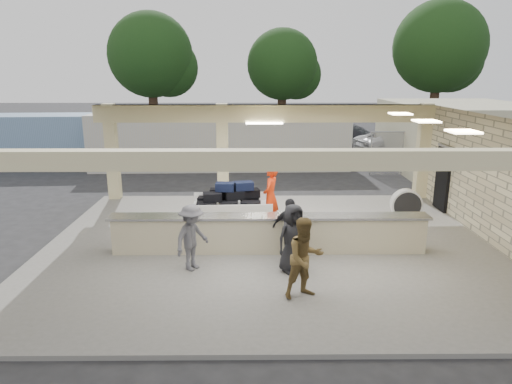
{
  "coord_description": "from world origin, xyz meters",
  "views": [
    {
      "loc": [
        -0.44,
        -11.6,
        4.63
      ],
      "look_at": [
        -0.32,
        1.0,
        1.3
      ],
      "focal_mm": 32.0,
      "sensor_mm": 36.0,
      "label": 1
    }
  ],
  "objects_px": {
    "passenger_d": "(293,238)",
    "container_blue": "(66,140)",
    "drum_fan": "(406,205)",
    "passenger_c": "(192,237)",
    "car_white_b": "(487,148)",
    "passenger_a": "(305,258)",
    "container_white": "(221,141)",
    "passenger_b": "(289,230)",
    "baggage_counter": "(269,234)",
    "luggage_cart": "(231,203)",
    "car_dark": "(351,138)",
    "baggage_handler": "(271,196)",
    "car_white_a": "(403,143)"
  },
  "relations": [
    {
      "from": "passenger_d",
      "to": "container_blue",
      "type": "relative_size",
      "value": 0.17
    },
    {
      "from": "drum_fan",
      "to": "container_blue",
      "type": "bearing_deg",
      "value": 148.16
    },
    {
      "from": "passenger_c",
      "to": "passenger_d",
      "type": "xyz_separation_m",
      "value": [
        2.34,
        -0.13,
        0.02
      ]
    },
    {
      "from": "drum_fan",
      "to": "car_white_b",
      "type": "relative_size",
      "value": 0.24
    },
    {
      "from": "passenger_a",
      "to": "container_white",
      "type": "distance_m",
      "value": 13.91
    },
    {
      "from": "drum_fan",
      "to": "passenger_d",
      "type": "xyz_separation_m",
      "value": [
        -3.82,
        -3.59,
        0.26
      ]
    },
    {
      "from": "drum_fan",
      "to": "passenger_b",
      "type": "height_order",
      "value": "passenger_b"
    },
    {
      "from": "passenger_a",
      "to": "passenger_b",
      "type": "bearing_deg",
      "value": 72.58
    },
    {
      "from": "passenger_b",
      "to": "passenger_d",
      "type": "height_order",
      "value": "passenger_d"
    },
    {
      "from": "passenger_b",
      "to": "car_white_b",
      "type": "height_order",
      "value": "passenger_b"
    },
    {
      "from": "baggage_counter",
      "to": "passenger_a",
      "type": "xyz_separation_m",
      "value": [
        0.64,
        -2.47,
        0.37
      ]
    },
    {
      "from": "container_white",
      "to": "luggage_cart",
      "type": "bearing_deg",
      "value": -85.99
    },
    {
      "from": "passenger_b",
      "to": "container_white",
      "type": "relative_size",
      "value": 0.13
    },
    {
      "from": "passenger_d",
      "to": "container_white",
      "type": "height_order",
      "value": "container_white"
    },
    {
      "from": "container_blue",
      "to": "car_dark",
      "type": "bearing_deg",
      "value": 11.66
    },
    {
      "from": "passenger_b",
      "to": "container_blue",
      "type": "relative_size",
      "value": 0.16
    },
    {
      "from": "drum_fan",
      "to": "car_white_b",
      "type": "xyz_separation_m",
      "value": [
        7.85,
        10.65,
        0.02
      ]
    },
    {
      "from": "drum_fan",
      "to": "baggage_handler",
      "type": "height_order",
      "value": "baggage_handler"
    },
    {
      "from": "luggage_cart",
      "to": "baggage_handler",
      "type": "height_order",
      "value": "baggage_handler"
    },
    {
      "from": "car_white_a",
      "to": "drum_fan",
      "type": "bearing_deg",
      "value": 148.5
    },
    {
      "from": "passenger_a",
      "to": "car_dark",
      "type": "bearing_deg",
      "value": 52.61
    },
    {
      "from": "passenger_b",
      "to": "passenger_c",
      "type": "height_order",
      "value": "passenger_b"
    },
    {
      "from": "drum_fan",
      "to": "car_white_a",
      "type": "relative_size",
      "value": 0.2
    },
    {
      "from": "drum_fan",
      "to": "container_blue",
      "type": "height_order",
      "value": "container_blue"
    },
    {
      "from": "car_white_a",
      "to": "car_dark",
      "type": "height_order",
      "value": "car_dark"
    },
    {
      "from": "passenger_a",
      "to": "passenger_b",
      "type": "height_order",
      "value": "passenger_a"
    },
    {
      "from": "passenger_d",
      "to": "baggage_counter",
      "type": "bearing_deg",
      "value": 85.27
    },
    {
      "from": "drum_fan",
      "to": "container_white",
      "type": "bearing_deg",
      "value": 127.67
    },
    {
      "from": "baggage_handler",
      "to": "container_white",
      "type": "bearing_deg",
      "value": -150.03
    },
    {
      "from": "passenger_a",
      "to": "passenger_d",
      "type": "height_order",
      "value": "passenger_a"
    },
    {
      "from": "passenger_a",
      "to": "container_blue",
      "type": "distance_m",
      "value": 17.78
    },
    {
      "from": "baggage_handler",
      "to": "car_white_a",
      "type": "xyz_separation_m",
      "value": [
        7.94,
        12.23,
        -0.28
      ]
    },
    {
      "from": "drum_fan",
      "to": "car_dark",
      "type": "xyz_separation_m",
      "value": [
        1.17,
        13.76,
        0.11
      ]
    },
    {
      "from": "car_white_b",
      "to": "passenger_d",
      "type": "bearing_deg",
      "value": 148.29
    },
    {
      "from": "drum_fan",
      "to": "container_white",
      "type": "distance_m",
      "value": 10.86
    },
    {
      "from": "luggage_cart",
      "to": "passenger_d",
      "type": "height_order",
      "value": "passenger_d"
    },
    {
      "from": "drum_fan",
      "to": "car_white_b",
      "type": "height_order",
      "value": "car_white_b"
    },
    {
      "from": "passenger_b",
      "to": "car_dark",
      "type": "bearing_deg",
      "value": 107.87
    },
    {
      "from": "drum_fan",
      "to": "passenger_c",
      "type": "height_order",
      "value": "passenger_c"
    },
    {
      "from": "car_white_a",
      "to": "container_white",
      "type": "relative_size",
      "value": 0.43
    },
    {
      "from": "passenger_c",
      "to": "container_white",
      "type": "relative_size",
      "value": 0.13
    },
    {
      "from": "drum_fan",
      "to": "passenger_b",
      "type": "bearing_deg",
      "value": -140.22
    },
    {
      "from": "passenger_a",
      "to": "container_white",
      "type": "bearing_deg",
      "value": 78.06
    },
    {
      "from": "baggage_handler",
      "to": "car_dark",
      "type": "relative_size",
      "value": 0.41
    },
    {
      "from": "baggage_counter",
      "to": "baggage_handler",
      "type": "distance_m",
      "value": 2.02
    },
    {
      "from": "passenger_c",
      "to": "container_blue",
      "type": "relative_size",
      "value": 0.16
    },
    {
      "from": "passenger_c",
      "to": "passenger_d",
      "type": "relative_size",
      "value": 0.97
    },
    {
      "from": "car_dark",
      "to": "container_blue",
      "type": "xyz_separation_m",
      "value": [
        -15.31,
        -4.22,
        0.51
      ]
    },
    {
      "from": "passenger_a",
      "to": "passenger_c",
      "type": "distance_m",
      "value": 2.84
    },
    {
      "from": "baggage_handler",
      "to": "car_white_b",
      "type": "bearing_deg",
      "value": 149.72
    }
  ]
}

